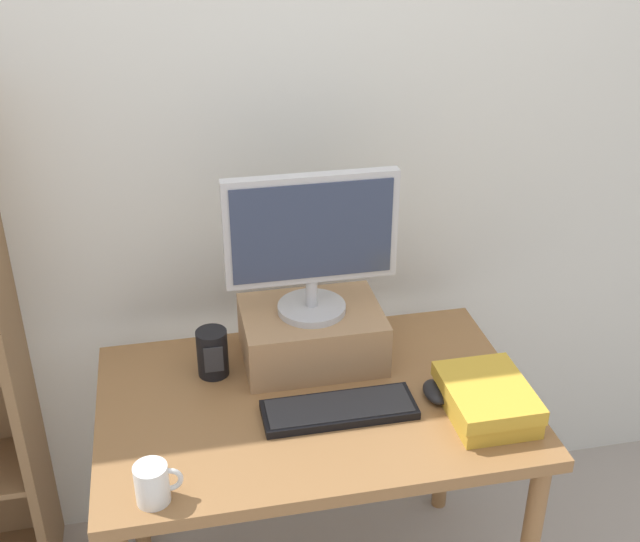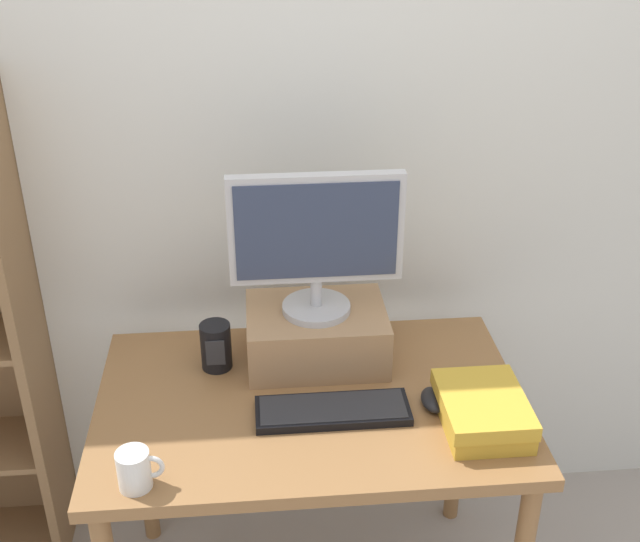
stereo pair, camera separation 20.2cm
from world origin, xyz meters
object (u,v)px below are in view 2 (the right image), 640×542
at_px(riser_box, 316,334).
at_px(computer_mouse, 433,400).
at_px(keyboard, 333,411).
at_px(computer_monitor, 316,239).
at_px(desk_speaker, 216,346).
at_px(desk, 310,426).
at_px(coffee_mug, 135,470).
at_px(book_stack, 483,411).

distance_m(riser_box, computer_mouse, 0.38).
bearing_deg(keyboard, computer_monitor, 94.15).
bearing_deg(riser_box, desk_speaker, -175.45).
bearing_deg(desk, coffee_mug, -145.02).
bearing_deg(computer_mouse, keyboard, -177.12).
relative_size(desk, keyboard, 2.84).
bearing_deg(computer_monitor, desk_speaker, -175.75).
relative_size(desk, coffee_mug, 10.42).
bearing_deg(keyboard, riser_box, 94.12).
distance_m(keyboard, computer_mouse, 0.27).
bearing_deg(riser_box, coffee_mug, -133.14).
xyz_separation_m(riser_box, coffee_mug, (-0.45, -0.48, -0.03)).
xyz_separation_m(computer_monitor, computer_mouse, (0.28, -0.25, -0.36)).
xyz_separation_m(desk, keyboard, (0.05, -0.07, 0.11)).
xyz_separation_m(keyboard, computer_mouse, (0.26, 0.01, 0.01)).
relative_size(riser_box, book_stack, 1.47).
bearing_deg(computer_mouse, book_stack, -40.53).
bearing_deg(desk_speaker, riser_box, 4.55).
xyz_separation_m(desk, computer_mouse, (0.32, -0.06, 0.11)).
bearing_deg(book_stack, desk_speaker, 154.61).
xyz_separation_m(computer_mouse, coffee_mug, (-0.74, -0.23, 0.03)).
bearing_deg(book_stack, coffee_mug, -170.38).
height_order(desk, riser_box, riser_box).
relative_size(computer_monitor, computer_mouse, 4.45).
bearing_deg(computer_monitor, riser_box, 90.00).
height_order(desk, keyboard, keyboard).
relative_size(computer_mouse, book_stack, 0.39).
bearing_deg(computer_monitor, keyboard, -85.85).
xyz_separation_m(desk, desk_speaker, (-0.25, 0.17, 0.16)).
xyz_separation_m(desk, coffee_mug, (-0.42, -0.29, 0.14)).
relative_size(riser_box, computer_mouse, 3.71).
height_order(riser_box, coffee_mug, riser_box).
xyz_separation_m(desk, computer_monitor, (0.03, 0.19, 0.47)).
bearing_deg(desk_speaker, book_stack, -25.39).
bearing_deg(computer_mouse, desk_speaker, 157.98).
relative_size(desk, computer_monitor, 2.43).
relative_size(computer_monitor, desk_speaker, 3.40).
bearing_deg(keyboard, desk, 125.61).
relative_size(riser_box, desk_speaker, 2.84).
distance_m(book_stack, desk_speaker, 0.74).
bearing_deg(riser_box, computer_monitor, -90.00).
distance_m(computer_monitor, keyboard, 0.45).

